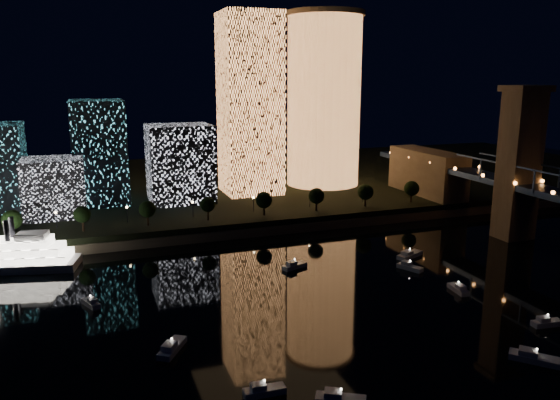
{
  "coord_description": "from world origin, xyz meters",
  "views": [
    {
      "loc": [
        -67.45,
        -88.95,
        52.72
      ],
      "look_at": [
        -15.85,
        55.0,
        18.0
      ],
      "focal_mm": 35.0,
      "sensor_mm": 36.0,
      "label": 1
    }
  ],
  "objects": [
    {
      "name": "ground",
      "position": [
        0.0,
        0.0,
        0.0
      ],
      "size": [
        520.0,
        520.0,
        0.0
      ],
      "primitive_type": "plane",
      "color": "black",
      "rests_on": "ground"
    },
    {
      "name": "far_bank",
      "position": [
        0.0,
        160.0,
        2.5
      ],
      "size": [
        420.0,
        160.0,
        5.0
      ],
      "primitive_type": "cube",
      "color": "black",
      "rests_on": "ground"
    },
    {
      "name": "seawall",
      "position": [
        0.0,
        82.0,
        1.5
      ],
      "size": [
        420.0,
        6.0,
        3.0
      ],
      "primitive_type": "cube",
      "color": "#6B5E4C",
      "rests_on": "ground"
    },
    {
      "name": "tower_cylindrical",
      "position": [
        32.97,
        133.97,
        42.54
      ],
      "size": [
        34.0,
        34.0,
        74.83
      ],
      "color": "#E68C49",
      "rests_on": "far_bank"
    },
    {
      "name": "tower_rectangular",
      "position": [
        -2.61,
        128.24,
        41.44
      ],
      "size": [
        22.9,
        22.9,
        72.87
      ],
      "primitive_type": "cube",
      "color": "#E68C49",
      "rests_on": "far_bank"
    },
    {
      "name": "midrise_blocks",
      "position": [
        -68.23,
        125.48,
        21.02
      ],
      "size": [
        89.89,
        39.6,
        39.1
      ],
      "color": "white",
      "rests_on": "far_bank"
    },
    {
      "name": "motorboats",
      "position": [
        -2.58,
        8.63,
        0.81
      ],
      "size": [
        125.19,
        76.75,
        2.78
      ],
      "color": "silver",
      "rests_on": "ground"
    },
    {
      "name": "esplanade_trees",
      "position": [
        -27.42,
        88.0,
        10.46
      ],
      "size": [
        165.66,
        6.07,
        8.53
      ],
      "color": "black",
      "rests_on": "far_bank"
    },
    {
      "name": "street_lamps",
      "position": [
        -34.0,
        94.0,
        9.02
      ],
      "size": [
        132.7,
        0.7,
        5.65
      ],
      "color": "black",
      "rests_on": "far_bank"
    }
  ]
}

